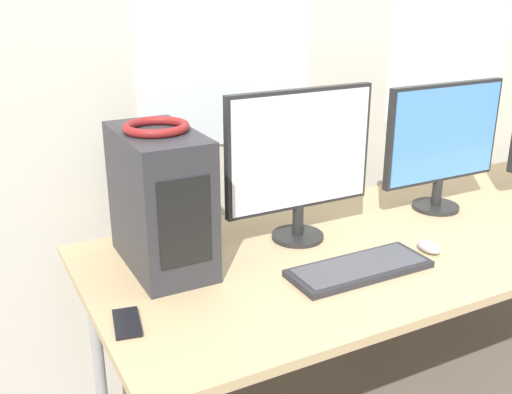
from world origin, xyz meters
name	(u,v)px	position (x,y,z in m)	size (l,w,h in m)	color
wall_back	(348,41)	(0.00, 1.04, 1.35)	(8.00, 0.07, 2.70)	beige
desk	(434,237)	(0.00, 0.45, 0.71)	(2.47, 0.91, 0.75)	tan
pc_tower	(160,200)	(-0.96, 0.63, 0.96)	(0.22, 0.41, 0.42)	#2D2D33
headphones	(156,127)	(-0.96, 0.63, 1.19)	(0.19, 0.19, 0.03)	maroon
monitor_main	(300,158)	(-0.49, 0.59, 1.04)	(0.53, 0.18, 0.51)	black
monitor_right_near	(443,140)	(0.13, 0.59, 1.02)	(0.52, 0.18, 0.48)	black
keyboard	(359,268)	(-0.46, 0.29, 0.76)	(0.44, 0.17, 0.02)	#28282D
mouse	(429,247)	(-0.17, 0.30, 0.77)	(0.05, 0.09, 0.03)	#B2B2B7
cell_phone	(127,323)	(-1.16, 0.33, 0.76)	(0.09, 0.15, 0.01)	black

